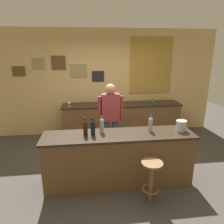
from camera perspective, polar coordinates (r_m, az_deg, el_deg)
ground_plane at (r=4.26m, az=0.90°, el=-15.44°), size 10.00×10.00×0.00m
back_wall at (r=5.69m, az=-1.54°, el=8.17°), size 6.00×0.09×2.80m
bar_counter at (r=3.68m, az=1.79°, el=-12.66°), size 2.54×0.60×0.92m
side_counter at (r=5.60m, az=2.70°, el=-2.19°), size 3.11×0.56×0.90m
bartender at (r=4.31m, az=-0.40°, el=-1.28°), size 0.52×0.21×1.62m
bar_stool at (r=3.31m, az=10.77°, el=-16.72°), size 0.32×0.32×0.68m
wine_bottle_a at (r=3.41m, az=-7.33°, el=-4.27°), size 0.07×0.07×0.31m
wine_bottle_b at (r=3.40m, az=-5.26°, el=-4.22°), size 0.07×0.07×0.31m
wine_bottle_c at (r=3.49m, az=-2.82°, el=-3.60°), size 0.07×0.07×0.31m
wine_bottle_d at (r=3.61m, az=10.54°, el=-3.20°), size 0.07×0.07×0.31m
ice_bucket at (r=3.77m, az=18.46°, el=-3.51°), size 0.19×0.19×0.19m
wine_glass_a at (r=5.31m, az=-11.70°, el=2.71°), size 0.07×0.07×0.16m
wine_glass_b at (r=5.30m, az=-2.69°, el=3.01°), size 0.07×0.07×0.16m
coffee_mug at (r=5.72m, az=11.18°, el=3.09°), size 0.12×0.08×0.09m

